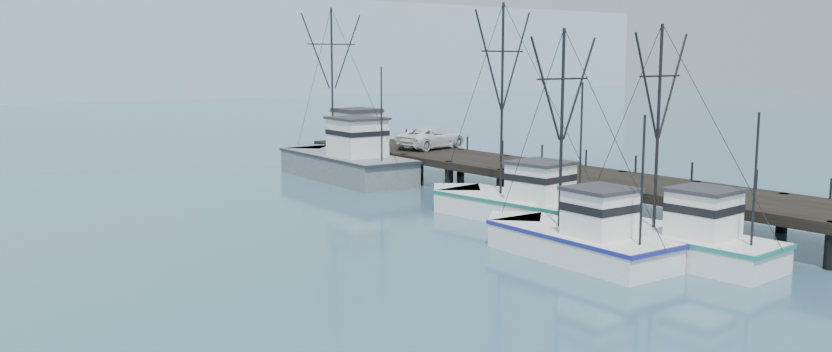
{
  "coord_description": "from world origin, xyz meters",
  "views": [
    {
      "loc": [
        -21.98,
        -19.81,
        8.63
      ],
      "look_at": [
        3.51,
        14.11,
        2.5
      ],
      "focal_mm": 35.0,
      "sensor_mm": 36.0,
      "label": 1
    }
  ],
  "objects_px": {
    "pier": "(532,171)",
    "pier_shed": "(357,126)",
    "trawler_mid": "(574,239)",
    "trawler_far": "(516,204)",
    "work_vessel": "(343,162)",
    "pickup_truck": "(432,138)",
    "trawler_near": "(672,241)"
  },
  "relations": [
    {
      "from": "work_vessel",
      "to": "trawler_mid",
      "type": "bearing_deg",
      "value": -99.68
    },
    {
      "from": "work_vessel",
      "to": "pickup_truck",
      "type": "xyz_separation_m",
      "value": [
        6.32,
        -2.36,
        1.57
      ]
    },
    {
      "from": "trawler_far",
      "to": "work_vessel",
      "type": "height_order",
      "value": "work_vessel"
    },
    {
      "from": "pier",
      "to": "pier_shed",
      "type": "bearing_deg",
      "value": 94.82
    },
    {
      "from": "pier_shed",
      "to": "pickup_truck",
      "type": "height_order",
      "value": "pier_shed"
    },
    {
      "from": "pier",
      "to": "trawler_far",
      "type": "height_order",
      "value": "trawler_far"
    },
    {
      "from": "pickup_truck",
      "to": "pier_shed",
      "type": "bearing_deg",
      "value": 13.38
    },
    {
      "from": "trawler_mid",
      "to": "trawler_far",
      "type": "bearing_deg",
      "value": 62.65
    },
    {
      "from": "trawler_far",
      "to": "trawler_near",
      "type": "bearing_deg",
      "value": -94.74
    },
    {
      "from": "pier",
      "to": "pier_shed",
      "type": "relative_size",
      "value": 13.75
    },
    {
      "from": "pier_shed",
      "to": "trawler_far",
      "type": "bearing_deg",
      "value": -100.28
    },
    {
      "from": "pier",
      "to": "trawler_far",
      "type": "xyz_separation_m",
      "value": [
        -5.52,
        -4.34,
        -0.87
      ]
    },
    {
      "from": "pier_shed",
      "to": "trawler_mid",
      "type": "bearing_deg",
      "value": -105.1
    },
    {
      "from": "pier",
      "to": "trawler_far",
      "type": "distance_m",
      "value": 7.07
    },
    {
      "from": "work_vessel",
      "to": "pier_shed",
      "type": "distance_m",
      "value": 5.61
    },
    {
      "from": "trawler_far",
      "to": "pier_shed",
      "type": "xyz_separation_m",
      "value": [
        4.02,
        22.14,
        2.6
      ]
    },
    {
      "from": "work_vessel",
      "to": "pier_shed",
      "type": "relative_size",
      "value": 4.71
    },
    {
      "from": "trawler_mid",
      "to": "pier_shed",
      "type": "bearing_deg",
      "value": 74.9
    },
    {
      "from": "pier_shed",
      "to": "pickup_truck",
      "type": "bearing_deg",
      "value": -65.86
    },
    {
      "from": "trawler_near",
      "to": "trawler_far",
      "type": "relative_size",
      "value": 0.87
    },
    {
      "from": "trawler_near",
      "to": "pier_shed",
      "type": "bearing_deg",
      "value": 81.5
    },
    {
      "from": "pier",
      "to": "pickup_truck",
      "type": "distance_m",
      "value": 11.86
    },
    {
      "from": "work_vessel",
      "to": "pier_shed",
      "type": "height_order",
      "value": "work_vessel"
    },
    {
      "from": "pier",
      "to": "trawler_far",
      "type": "bearing_deg",
      "value": -141.83
    },
    {
      "from": "trawler_far",
      "to": "work_vessel",
      "type": "bearing_deg",
      "value": 88.74
    },
    {
      "from": "trawler_far",
      "to": "work_vessel",
      "type": "distance_m",
      "value": 18.46
    },
    {
      "from": "trawler_far",
      "to": "pier",
      "type": "bearing_deg",
      "value": 38.17
    },
    {
      "from": "trawler_mid",
      "to": "trawler_far",
      "type": "relative_size",
      "value": 0.86
    },
    {
      "from": "trawler_near",
      "to": "pier_shed",
      "type": "height_order",
      "value": "trawler_near"
    },
    {
      "from": "pier",
      "to": "work_vessel",
      "type": "relative_size",
      "value": 2.92
    },
    {
      "from": "trawler_near",
      "to": "trawler_far",
      "type": "xyz_separation_m",
      "value": [
        0.88,
        10.65,
        0.0
      ]
    },
    {
      "from": "work_vessel",
      "to": "pier_shed",
      "type": "xyz_separation_m",
      "value": [
        3.61,
        3.69,
        2.19
      ]
    }
  ]
}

